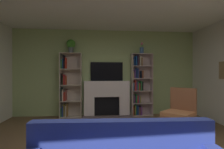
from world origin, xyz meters
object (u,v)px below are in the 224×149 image
Objects in this scene: bookshelf_left at (68,86)px; coffee_table at (115,147)px; tv at (107,72)px; fireplace at (107,97)px; vase_with_flowers at (142,50)px; potted_plant at (71,45)px; armchair at (180,110)px; bookshelf_right at (139,85)px.

coffee_table is (1.08, -3.19, -0.62)m from bookshelf_left.
tv is 1.27m from bookshelf_left.
vase_with_flowers is (1.10, -0.04, 1.50)m from fireplace.
tv is 2.45× the size of potted_plant.
vase_with_flowers reaches higher than armchair.
bookshelf_right is (2.21, -0.00, 0.04)m from bookshelf_left.
bookshelf_right is at bearing 0.86° from potted_plant.
armchair is at bearing -34.74° from potted_plant.
vase_with_flowers is 0.50× the size of coffee_table.
potted_plant is at bearing -173.78° from tv.
fireplace is 1.10m from bookshelf_right.
fireplace is 4.10× the size of vase_with_flowers.
bookshelf_left is 3.26m from armchair.
fireplace is 3.64× the size of potted_plant.
fireplace is at bearing 1.83° from potted_plant.
fireplace is 2.05× the size of coffee_table.
bookshelf_right is 4.68× the size of potted_plant.
vase_with_flowers reaches higher than coffee_table.
bookshelf_left is (-1.18, -0.09, -0.45)m from tv.
fireplace is at bearing 129.10° from armchair.
bookshelf_left is 1.95× the size of armchair.
armchair reaches higher than coffee_table.
bookshelf_right reaches higher than armchair.
coffee_table is (-1.21, -3.15, -1.76)m from vase_with_flowers.
bookshelf_right is at bearing 153.96° from vase_with_flowers.
coffee_table is at bearing -139.50° from armchair.
fireplace is 2.36m from armchair.
bookshelf_left is at bearing 156.74° from potted_plant.
vase_with_flowers is 0.37× the size of armchair.
tv reaches higher than fireplace.
fireplace is 0.78× the size of bookshelf_left.
vase_with_flowers is (0.07, -0.03, 1.10)m from bookshelf_right.
bookshelf_right is at bearing -0.18° from fireplace.
bookshelf_right reaches higher than coffee_table.
tv is (0.00, 0.08, 0.81)m from fireplace.
bookshelf_left is at bearing -179.95° from fireplace.
bookshelf_right is (1.03, -0.00, 0.40)m from fireplace.
armchair is 1.35× the size of coffee_table.
fireplace is at bearing 88.13° from coffee_table.
potted_plant is 2.21m from vase_with_flowers.
fireplace is 1.48× the size of tv.
bookshelf_left is at bearing 179.94° from bookshelf_right.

